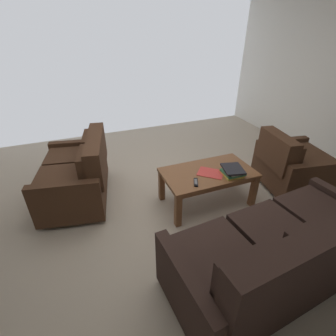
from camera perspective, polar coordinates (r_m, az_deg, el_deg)
ground_plane at (r=3.32m, az=-0.27°, el=-7.65°), size 5.99×5.38×0.01m
sofa_main at (r=2.38m, az=25.19°, el=-17.52°), size 1.97×0.98×0.92m
loveseat_near at (r=3.38m, az=-20.09°, el=-1.29°), size 0.99×1.34×0.87m
coffee_table at (r=3.11m, az=9.27°, el=-1.90°), size 1.13×0.63×0.47m
armchair_side at (r=3.81m, az=26.87°, el=0.54°), size 0.97×1.00×0.83m
book_stack at (r=3.04m, az=14.84°, el=-0.75°), size 0.29×0.32×0.10m
tv_remote at (r=2.83m, az=6.49°, el=-3.32°), size 0.11×0.16×0.02m
loose_magazine at (r=3.04m, az=9.90°, el=-1.13°), size 0.37×0.37×0.01m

